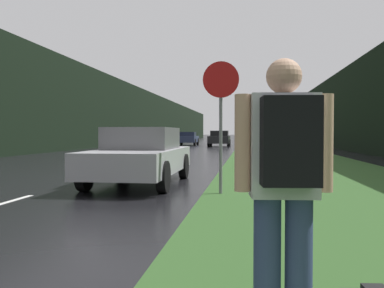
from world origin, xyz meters
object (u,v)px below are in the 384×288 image
Objects in this scene: car_oncoming at (188,138)px; hitchhiker_with_backpack at (284,179)px; stop_sign at (221,110)px; car_passing_far at (219,138)px; car_passing_near at (141,155)px.

hitchhiker_with_backpack is at bearing -80.78° from car_oncoming.
stop_sign is 0.65× the size of car_passing_far.
stop_sign is at bearing -80.47° from car_oncoming.
stop_sign reaches higher than car_passing_near.
car_passing_near is at bearing -83.75° from car_oncoming.
car_passing_near is at bearing 90.00° from car_passing_far.
hitchhiker_with_backpack is 39.99m from car_oncoming.
car_oncoming is at bearing -83.75° from car_passing_near.
hitchhiker_with_backpack is 0.38× the size of car_passing_near.
hitchhiker_with_backpack is (0.78, -5.96, -0.76)m from stop_sign.
stop_sign is 6.06m from hitchhiker_with_backpack.
car_passing_near is 29.09m from car_passing_far.
stop_sign is 0.61× the size of car_passing_near.
hitchhiker_with_backpack is 0.41× the size of car_passing_far.
stop_sign reaches higher than car_passing_far.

